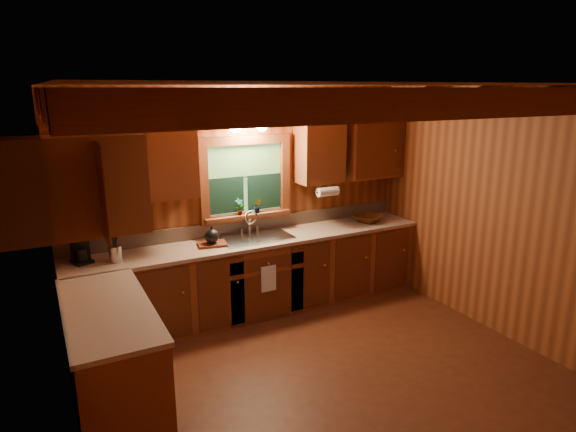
% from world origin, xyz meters
% --- Properties ---
extents(room, '(4.20, 4.20, 4.20)m').
position_xyz_m(room, '(0.00, 0.00, 1.30)').
color(room, '#4B2212').
rests_on(room, ground).
extents(ceiling_beams, '(4.20, 2.54, 0.18)m').
position_xyz_m(ceiling_beams, '(0.00, 0.00, 2.49)').
color(ceiling_beams, '#622F17').
rests_on(ceiling_beams, room).
extents(base_cabinets, '(4.20, 2.22, 0.86)m').
position_xyz_m(base_cabinets, '(-0.49, 1.28, 0.43)').
color(base_cabinets, brown).
rests_on(base_cabinets, ground).
extents(countertop, '(4.20, 2.24, 0.04)m').
position_xyz_m(countertop, '(-0.48, 1.29, 0.88)').
color(countertop, tan).
rests_on(countertop, base_cabinets).
extents(backsplash, '(4.20, 0.02, 0.16)m').
position_xyz_m(backsplash, '(0.00, 1.89, 0.98)').
color(backsplash, '#A1836C').
rests_on(backsplash, room).
extents(dishwasher_panel, '(0.02, 0.60, 0.80)m').
position_xyz_m(dishwasher_panel, '(-1.47, 0.68, 0.43)').
color(dishwasher_panel, white).
rests_on(dishwasher_panel, base_cabinets).
extents(upper_cabinets, '(4.19, 1.77, 0.78)m').
position_xyz_m(upper_cabinets, '(-0.56, 1.42, 1.84)').
color(upper_cabinets, brown).
rests_on(upper_cabinets, room).
extents(window, '(1.12, 0.08, 1.00)m').
position_xyz_m(window, '(0.00, 1.87, 1.53)').
color(window, '#622F17').
rests_on(window, room).
extents(window_sill, '(1.06, 0.14, 0.04)m').
position_xyz_m(window_sill, '(0.00, 1.82, 1.12)').
color(window_sill, '#622F17').
rests_on(window_sill, room).
extents(wall_sconce, '(0.45, 0.21, 0.17)m').
position_xyz_m(wall_sconce, '(0.00, 1.75, 2.16)').
color(wall_sconce, black).
rests_on(wall_sconce, room).
extents(paper_towel_roll, '(0.27, 0.11, 0.11)m').
position_xyz_m(paper_towel_roll, '(0.92, 1.53, 1.37)').
color(paper_towel_roll, white).
rests_on(paper_towel_roll, upper_cabinets).
extents(dish_towel, '(0.18, 0.01, 0.30)m').
position_xyz_m(dish_towel, '(0.00, 1.26, 0.52)').
color(dish_towel, white).
rests_on(dish_towel, base_cabinets).
extents(sink, '(0.82, 0.48, 0.43)m').
position_xyz_m(sink, '(0.00, 1.60, 0.86)').
color(sink, silver).
rests_on(sink, countertop).
extents(coffee_maker, '(0.17, 0.21, 0.30)m').
position_xyz_m(coffee_maker, '(-1.86, 1.68, 1.05)').
color(coffee_maker, black).
rests_on(coffee_maker, countertop).
extents(utensil_crock, '(0.13, 0.13, 0.37)m').
position_xyz_m(utensil_crock, '(-1.55, 1.54, 0.99)').
color(utensil_crock, silver).
rests_on(utensil_crock, countertop).
extents(cutting_board, '(0.34, 0.26, 0.03)m').
position_xyz_m(cutting_board, '(-0.53, 1.58, 0.91)').
color(cutting_board, '#502311').
rests_on(cutting_board, countertop).
extents(teakettle, '(0.16, 0.16, 0.20)m').
position_xyz_m(teakettle, '(-0.53, 1.58, 1.01)').
color(teakettle, black).
rests_on(teakettle, cutting_board).
extents(wicker_basket, '(0.46, 0.46, 0.09)m').
position_xyz_m(wicker_basket, '(1.57, 1.58, 0.94)').
color(wicker_basket, '#48230C').
rests_on(wicker_basket, countertop).
extents(potted_plant_left, '(0.12, 0.09, 0.20)m').
position_xyz_m(potted_plant_left, '(-0.11, 1.81, 1.24)').
color(potted_plant_left, '#502311').
rests_on(potted_plant_left, window_sill).
extents(potted_plant_right, '(0.11, 0.09, 0.16)m').
position_xyz_m(potted_plant_right, '(0.12, 1.81, 1.22)').
color(potted_plant_right, '#502311').
rests_on(potted_plant_right, window_sill).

